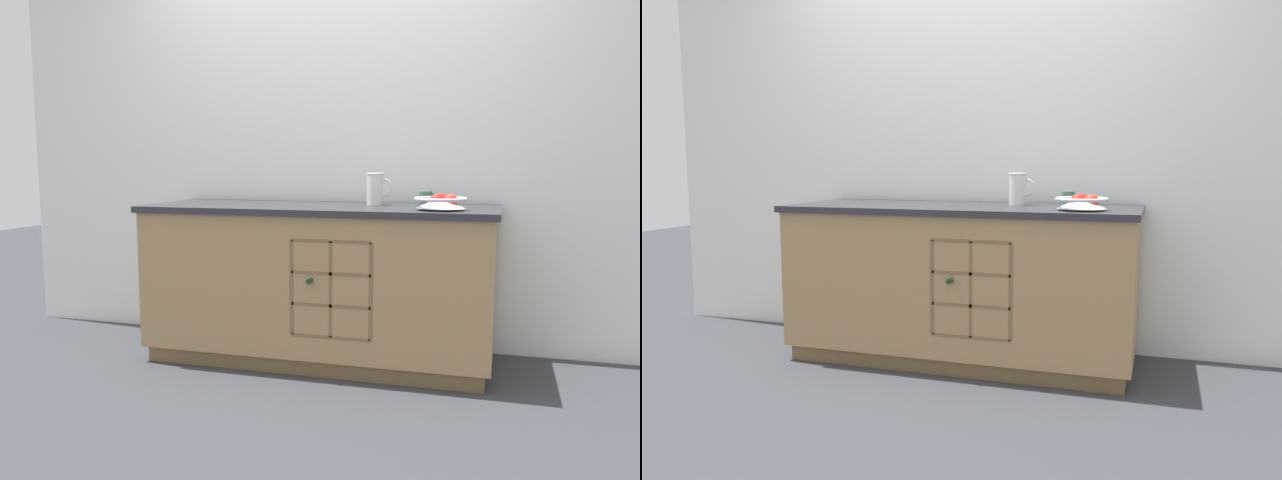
% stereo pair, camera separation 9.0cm
% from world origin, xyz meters
% --- Properties ---
extents(ground_plane, '(14.00, 14.00, 0.00)m').
position_xyz_m(ground_plane, '(0.00, 0.00, 0.00)').
color(ground_plane, '#383A3F').
extents(back_wall, '(4.40, 0.06, 2.55)m').
position_xyz_m(back_wall, '(0.00, 0.41, 1.27)').
color(back_wall, white).
rests_on(back_wall, ground_plane).
extents(kitchen_island, '(1.95, 0.74, 0.88)m').
position_xyz_m(kitchen_island, '(0.00, -0.00, 0.45)').
color(kitchen_island, brown).
rests_on(kitchen_island, ground_plane).
extents(fruit_bowl, '(0.27, 0.27, 0.09)m').
position_xyz_m(fruit_bowl, '(0.68, -0.15, 0.92)').
color(fruit_bowl, silver).
rests_on(fruit_bowl, kitchen_island).
extents(white_pitcher, '(0.15, 0.10, 0.18)m').
position_xyz_m(white_pitcher, '(0.29, 0.13, 0.98)').
color(white_pitcher, silver).
rests_on(white_pitcher, kitchen_island).
extents(ceramic_mug, '(0.11, 0.07, 0.08)m').
position_xyz_m(ceramic_mug, '(0.56, 0.25, 0.92)').
color(ceramic_mug, '#4C7A56').
rests_on(ceramic_mug, kitchen_island).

